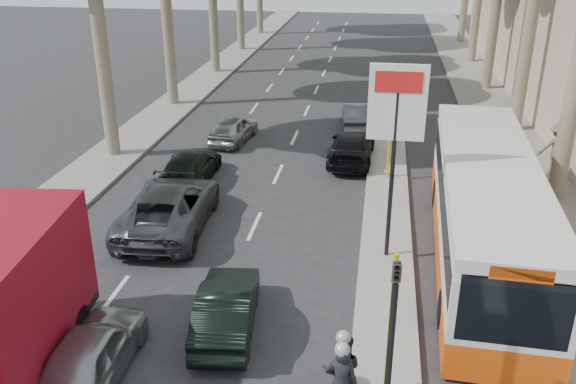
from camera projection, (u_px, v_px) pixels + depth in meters
name	position (u px, v px, depth m)	size (l,w,h in m)	color
ground	(235.00, 360.00, 13.38)	(120.00, 120.00, 0.00)	#28282B
sidewalk_right	(482.00, 93.00, 34.81)	(3.20, 70.00, 0.12)	gray
median_left	(214.00, 72.00, 39.84)	(2.40, 64.00, 0.12)	gray
traffic_island	(387.00, 178.00, 22.86)	(1.50, 26.00, 0.16)	gray
billboard	(395.00, 136.00, 15.98)	(1.50, 12.10, 5.60)	yellow
traffic_light_island	(393.00, 319.00, 10.57)	(0.16, 0.41, 3.60)	black
silver_hatchback	(92.00, 353.00, 12.64)	(1.45, 3.61, 1.23)	#AAADB2
dark_hatchback	(227.00, 307.00, 14.20)	(1.26, 3.61, 1.19)	black
queue_car_a	(169.00, 206.00, 19.01)	(2.43, 5.28, 1.47)	#44464B
queue_car_b	(352.00, 147.00, 24.50)	(1.70, 4.19, 1.22)	black
queue_car_c	(234.00, 129.00, 26.86)	(1.38, 3.43, 1.17)	#9FA2A7
queue_car_d	(357.00, 116.00, 28.56)	(1.31, 3.77, 1.24)	#55575E
queue_car_e	(190.00, 167.00, 22.56)	(1.65, 4.06, 1.18)	black
city_bus	(485.00, 208.00, 16.95)	(2.97, 11.40, 2.98)	#DC4B0C
motorcycle	(341.00, 379.00, 11.56)	(0.80, 2.21, 1.88)	black
pedestrian_far	(557.00, 148.00, 22.88)	(1.28, 0.57, 1.98)	#685D4E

